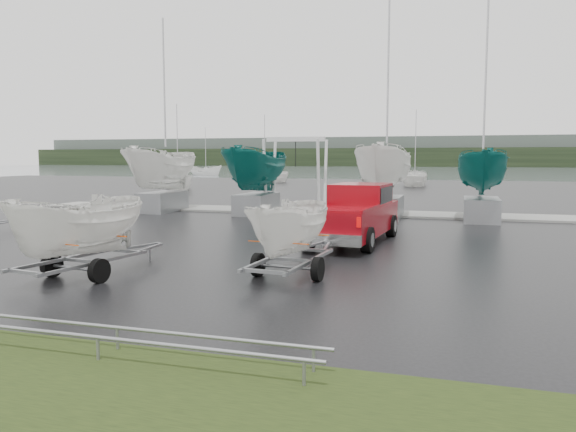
% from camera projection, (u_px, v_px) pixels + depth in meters
% --- Properties ---
extents(ground_plane, '(120.00, 120.00, 0.00)m').
position_uv_depth(ground_plane, '(175.00, 248.00, 18.83)').
color(ground_plane, black).
rests_on(ground_plane, ground).
extents(lake, '(300.00, 300.00, 0.00)m').
position_uv_depth(lake, '(414.00, 172.00, 113.86)').
color(lake, slate).
rests_on(lake, ground).
extents(dock, '(30.00, 3.00, 0.12)m').
position_uv_depth(dock, '(289.00, 211.00, 31.18)').
color(dock, gray).
rests_on(dock, ground).
extents(treeline, '(300.00, 8.00, 6.00)m').
position_uv_depth(treeline, '(432.00, 157.00, 180.07)').
color(treeline, black).
rests_on(treeline, ground).
extents(far_hill, '(300.00, 6.00, 10.00)m').
position_uv_depth(far_hill, '(433.00, 151.00, 187.46)').
color(far_hill, '#4C5651').
rests_on(far_hill, ground).
extents(pickup_truck, '(2.61, 6.28, 2.04)m').
position_uv_depth(pickup_truck, '(356.00, 212.00, 20.19)').
color(pickup_truck, maroon).
rests_on(pickup_truck, ground).
extents(trailer_hitched, '(1.82, 3.67, 4.37)m').
position_uv_depth(trailer_hitched, '(290.00, 183.00, 13.94)').
color(trailer_hitched, gray).
rests_on(trailer_hitched, ground).
extents(trailer_parked, '(1.87, 3.74, 4.73)m').
position_uv_depth(trailer_parked, '(78.00, 176.00, 13.78)').
color(trailer_parked, gray).
rests_on(trailer_parked, ground).
extents(boat_hoist, '(3.30, 2.18, 4.12)m').
position_uv_depth(boat_hoist, '(296.00, 164.00, 30.79)').
color(boat_hoist, silver).
rests_on(boat_hoist, ground).
extents(keelboat_0, '(2.44, 3.20, 10.61)m').
position_uv_depth(keelboat_0, '(161.00, 142.00, 30.87)').
color(keelboat_0, gray).
rests_on(keelboat_0, ground).
extents(keelboat_1, '(2.44, 3.20, 7.58)m').
position_uv_depth(keelboat_1, '(256.00, 141.00, 29.43)').
color(keelboat_1, gray).
rests_on(keelboat_1, ground).
extents(keelboat_2, '(2.53, 3.20, 10.70)m').
position_uv_depth(keelboat_2, '(386.00, 137.00, 27.24)').
color(keelboat_2, gray).
rests_on(keelboat_2, ground).
extents(keelboat_3, '(2.26, 3.20, 10.43)m').
position_uv_depth(keelboat_3, '(484.00, 145.00, 26.24)').
color(keelboat_3, gray).
rests_on(keelboat_3, ground).
extents(mast_rack_2, '(7.00, 0.56, 0.06)m').
position_uv_depth(mast_rack_2, '(108.00, 332.00, 8.60)').
color(mast_rack_2, gray).
rests_on(mast_rack_2, ground).
extents(moored_boat_0, '(3.41, 3.42, 11.19)m').
position_uv_depth(moored_boat_0, '(178.00, 189.00, 53.27)').
color(moored_boat_0, silver).
rests_on(moored_boat_0, ground).
extents(moored_boat_1, '(3.37, 3.36, 11.12)m').
position_uv_depth(moored_boat_1, '(265.00, 183.00, 66.44)').
color(moored_boat_1, silver).
rests_on(moored_boat_1, ground).
extents(moored_boat_2, '(2.53, 2.60, 11.28)m').
position_uv_depth(moored_boat_2, '(415.00, 186.00, 59.42)').
color(moored_boat_2, silver).
rests_on(moored_boat_2, ground).
extents(moored_boat_4, '(3.34, 3.30, 11.45)m').
position_uv_depth(moored_boat_4, '(206.00, 175.00, 94.64)').
color(moored_boat_4, silver).
rests_on(moored_boat_4, ground).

